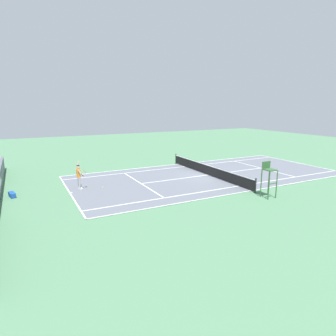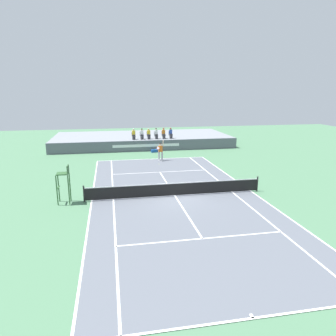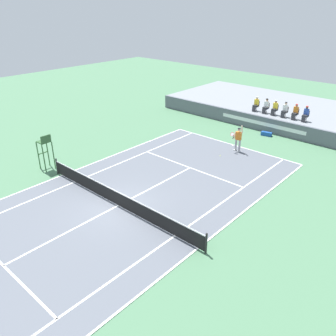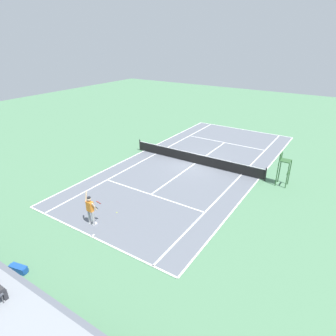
{
  "view_description": "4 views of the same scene",
  "coord_description": "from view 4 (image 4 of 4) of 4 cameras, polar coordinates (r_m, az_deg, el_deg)",
  "views": [
    {
      "loc": [
        -20.98,
        14.77,
        6.19
      ],
      "look_at": [
        0.25,
        3.87,
        1.0
      ],
      "focal_mm": 31.23,
      "sensor_mm": 36.0,
      "label": 1
    },
    {
      "loc": [
        -4.15,
        -19.57,
        6.93
      ],
      "look_at": [
        0.25,
        3.87,
        1.0
      ],
      "focal_mm": 33.38,
      "sensor_mm": 36.0,
      "label": 2
    },
    {
      "loc": [
        12.78,
        -10.22,
        10.15
      ],
      "look_at": [
        0.25,
        3.87,
        1.0
      ],
      "focal_mm": 36.81,
      "sensor_mm": 36.0,
      "label": 3
    },
    {
      "loc": [
        -10.51,
        20.43,
        9.94
      ],
      "look_at": [
        0.25,
        3.87,
        1.0
      ],
      "focal_mm": 31.18,
      "sensor_mm": 36.0,
      "label": 4
    }
  ],
  "objects": [
    {
      "name": "ground_plane",
      "position": [
        25.03,
        5.31,
        0.85
      ],
      "size": [
        80.0,
        80.0,
        0.0
      ],
      "primitive_type": "plane",
      "color": "#4C7A56"
    },
    {
      "name": "court",
      "position": [
        25.03,
        5.31,
        0.87
      ],
      "size": [
        11.08,
        23.88,
        0.03
      ],
      "color": "slate",
      "rests_on": "ground"
    },
    {
      "name": "net",
      "position": [
        24.83,
        5.35,
        1.95
      ],
      "size": [
        11.98,
        0.1,
        1.07
      ],
      "color": "black",
      "rests_on": "ground"
    },
    {
      "name": "barrier_wall",
      "position": [
        14.61,
        -28.51,
        -18.81
      ],
      "size": [
        22.31,
        0.25,
        1.27
      ],
      "color": "#565B66",
      "rests_on": "ground"
    },
    {
      "name": "tennis_player",
      "position": [
        17.22,
        -14.89,
        -7.86
      ],
      "size": [
        0.77,
        0.62,
        2.08
      ],
      "color": "#9E9EA3",
      "rests_on": "ground"
    },
    {
      "name": "tennis_ball",
      "position": [
        18.42,
        -9.96,
        -8.59
      ],
      "size": [
        0.07,
        0.07,
        0.07
      ],
      "primitive_type": "sphere",
      "color": "#D1E533",
      "rests_on": "ground"
    },
    {
      "name": "umpire_chair",
      "position": [
        22.35,
        21.68,
        0.51
      ],
      "size": [
        0.77,
        0.77,
        2.44
      ],
      "color": "#2D562D",
      "rests_on": "ground"
    },
    {
      "name": "equipment_bag",
      "position": [
        15.81,
        -27.2,
        -17.11
      ],
      "size": [
        0.95,
        0.51,
        0.32
      ],
      "color": "#194799",
      "rests_on": "ground"
    }
  ]
}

